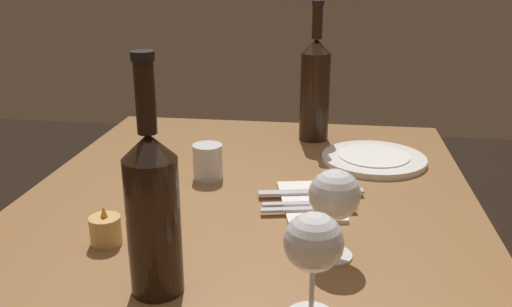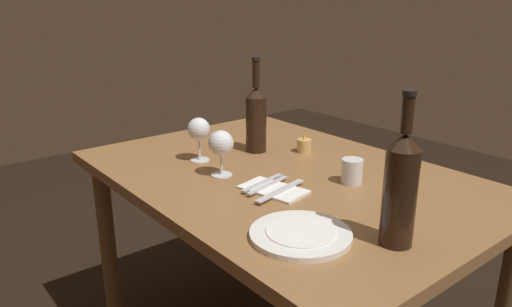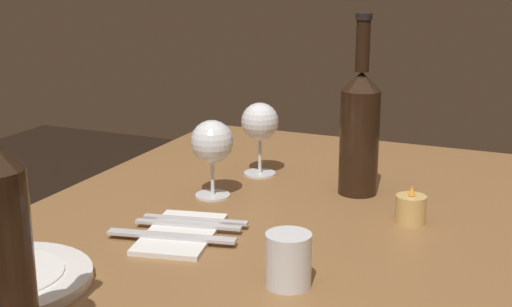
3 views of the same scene
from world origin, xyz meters
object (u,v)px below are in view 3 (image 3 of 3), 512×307
wine_glass_left (260,124)px  wine_bottle (360,129)px  wine_glass_right (212,144)px  fork_inner (188,225)px  fork_outer (195,220)px  water_tumbler (288,263)px  table_knife (171,236)px  folded_napkin (181,234)px  votive_candle (411,210)px  dinner_plate (4,279)px

wine_glass_left → wine_bottle: 0.22m
wine_glass_right → fork_inner: (0.17, 0.04, -0.09)m
wine_glass_right → fork_outer: wine_glass_right is taller
water_tumbler → table_knife: size_ratio=0.36×
fork_outer → folded_napkin: bearing=0.0°
folded_napkin → table_knife: bearing=0.0°
wine_bottle → fork_inner: wine_bottle is taller
votive_candle → fork_inner: size_ratio=0.37×
water_tumbler → votive_candle: (-0.31, 0.10, -0.01)m
wine_bottle → fork_outer: (0.28, -0.20, -0.12)m
votive_candle → folded_napkin: 0.39m
fork_outer → wine_bottle: bearing=144.1°
dinner_plate → votive_candle: bearing=134.9°
wine_glass_left → wine_glass_right: (0.17, -0.03, -0.01)m
wine_glass_right → fork_inner: 0.20m
water_tumbler → fork_inner: size_ratio=0.42×
folded_napkin → table_knife: (0.03, 0.00, 0.01)m
dinner_plate → table_knife: dinner_plate is taller
folded_napkin → votive_candle: bearing=122.5°
water_tumbler → dinner_plate: bearing=-66.9°
votive_candle → dinner_plate: 0.66m
votive_candle → dinner_plate: bearing=-45.1°
dinner_plate → table_knife: bearing=148.7°
wine_glass_right → wine_bottle: bearing=117.7°
dinner_plate → fork_outer: dinner_plate is taller
wine_glass_left → folded_napkin: wine_glass_left is taller
dinner_plate → table_knife: 0.26m
wine_glass_left → folded_napkin: 0.38m
folded_napkin → fork_outer: (-0.05, 0.00, 0.01)m
wine_glass_left → fork_inner: bearing=2.9°
water_tumbler → votive_candle: 0.33m
wine_glass_left → votive_candle: 0.39m
wine_glass_left → wine_bottle: (0.04, 0.22, 0.02)m
water_tumbler → fork_outer: bearing=-123.8°
wine_glass_right → table_knife: 0.25m
water_tumbler → table_knife: bearing=-107.4°
dinner_plate → folded_napkin: size_ratio=1.16×
wine_glass_left → wine_glass_right: 0.17m
wine_glass_left → fork_outer: bearing=3.1°
wine_bottle → wine_glass_right: bearing=-62.3°
water_tumbler → folded_napkin: water_tumbler is taller
dinner_plate → folded_napkin: bearing=151.8°
fork_inner → wine_bottle: bearing=146.4°
wine_bottle → table_knife: bearing=-29.4°
wine_glass_right → water_tumbler: wine_glass_right is taller
votive_candle → fork_inner: (0.18, -0.33, -0.01)m
votive_candle → folded_napkin: bearing=-57.5°
table_knife → votive_candle: bearing=126.0°
wine_bottle → water_tumbler: bearing=3.1°
dinner_plate → fork_inner: (-0.28, 0.14, 0.00)m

